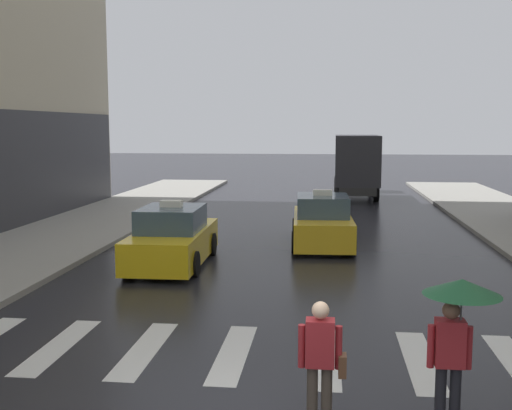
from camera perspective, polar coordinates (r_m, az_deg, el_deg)
crosswalk_markings at (r=10.73m, az=2.12°, el=-13.52°), size 11.30×2.80×0.01m
taxi_lead at (r=17.33m, az=-7.65°, el=-3.09°), size 1.99×4.57×1.80m
taxi_second at (r=20.13m, az=6.08°, el=-1.64°), size 2.08×4.61×1.80m
box_truck at (r=33.75m, az=9.14°, el=3.80°), size 2.35×7.56×3.35m
pedestrian_with_umbrella at (r=8.20m, az=17.96°, el=-9.34°), size 0.96×0.96×1.94m
pedestrian_with_handbag at (r=8.06m, az=5.98°, el=-13.70°), size 0.60×0.24×1.65m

